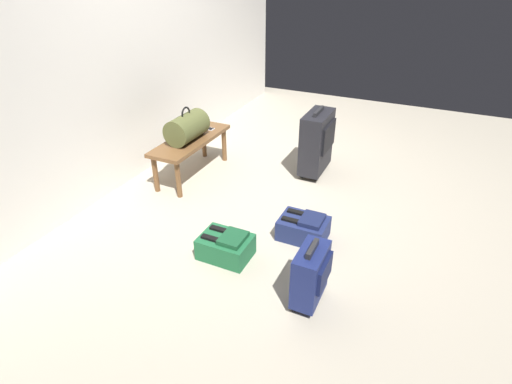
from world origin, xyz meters
name	(u,v)px	position (x,y,z in m)	size (l,w,h in m)	color
ground_plane	(286,195)	(0.00, 0.00, 0.00)	(6.60, 6.60, 0.00)	#B2A893
back_wall	(130,28)	(0.00, 1.60, 1.40)	(6.00, 0.10, 2.80)	silver
bench	(191,144)	(-0.01, 1.03, 0.34)	(1.00, 0.36, 0.40)	brown
duffel_bag_olive	(187,127)	(-0.05, 1.03, 0.54)	(0.44, 0.26, 0.34)	#51562D
cell_phone	(207,128)	(0.29, 1.01, 0.41)	(0.07, 0.14, 0.01)	silver
suitcase_upright_charcoal	(317,141)	(0.56, -0.10, 0.35)	(0.48, 0.24, 0.69)	black
suitcase_small_navy	(311,274)	(-1.23, -0.64, 0.24)	(0.32, 0.18, 0.46)	navy
backpack_navy	(304,228)	(-0.56, -0.37, 0.09)	(0.28, 0.38, 0.21)	navy
backpack_green	(226,246)	(-1.04, 0.08, 0.09)	(0.28, 0.38, 0.21)	#1E6038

